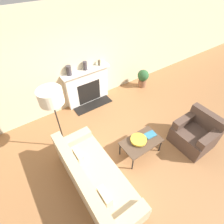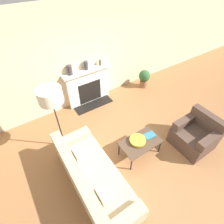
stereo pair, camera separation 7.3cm
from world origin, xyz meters
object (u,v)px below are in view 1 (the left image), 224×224
couch (95,179)px  mantel_vase_center_left (85,66)px  potted_plant (143,77)px  mantel_vase_left (69,71)px  armchair_near (195,134)px  coffee_table (141,142)px  floor_lamp (52,100)px  mantel_vase_center_right (99,63)px  fireplace (88,87)px  bowl (139,140)px  book (150,135)px

couch → mantel_vase_center_left: bearing=-26.5°
potted_plant → mantel_vase_left: bearing=171.6°
armchair_near → mantel_vase_left: mantel_vase_left is taller
coffee_table → mantel_vase_center_left: bearing=90.7°
coffee_table → floor_lamp: bearing=139.4°
floor_lamp → mantel_vase_center_right: (1.85, 1.26, -0.28)m
mantel_vase_center_right → fireplace: bearing=-178.2°
coffee_table → potted_plant: potted_plant is taller
fireplace → mantel_vase_center_right: mantel_vase_center_right is taller
armchair_near → coffee_table: size_ratio=0.93×
bowl → mantel_vase_center_right: 2.58m
coffee_table → mantel_vase_left: (-0.52, 2.48, 0.86)m
bowl → potted_plant: 2.88m
mantel_vase_left → armchair_near: bearing=-58.4°
mantel_vase_left → fireplace: bearing=-1.7°
couch → floor_lamp: floor_lamp is taller
floor_lamp → mantel_vase_center_right: floor_lamp is taller
couch → armchair_near: (2.64, -0.43, 0.02)m
mantel_vase_center_left → couch: bearing=-116.5°
armchair_near → mantel_vase_center_right: size_ratio=5.32×
potted_plant → mantel_vase_center_left: bearing=169.6°
armchair_near → coffee_table: armchair_near is taller
bowl → potted_plant: (2.01, 2.06, -0.13)m
armchair_near → mantel_vase_left: size_ratio=3.24×
bowl → book: 0.35m
potted_plant → bowl: bearing=-134.3°
bowl → mantel_vase_center_left: size_ratio=1.49×
floor_lamp → couch: bearing=-85.4°
book → potted_plant: 2.67m
fireplace → mantel_vase_center_left: bearing=66.4°
couch → mantel_vase_left: size_ratio=8.13×
coffee_table → book: size_ratio=3.39×
floor_lamp → book: bearing=-34.8°
potted_plant → book: bearing=-128.6°
fireplace → coffee_table: fireplace is taller
book → potted_plant: size_ratio=0.44×
couch → potted_plant: size_ratio=3.45×
mantel_vase_center_left → potted_plant: (1.99, -0.37, -0.90)m
book → mantel_vase_center_left: (-0.33, 2.45, 0.80)m
book → bowl: bearing=-179.3°
armchair_near → potted_plant: (0.64, 2.64, 0.03)m
coffee_table → mantel_vase_left: size_ratio=3.47×
book → floor_lamp: (-1.72, 1.20, 1.05)m
floor_lamp → mantel_vase_left: floor_lamp is taller
mantel_vase_center_left → armchair_near: bearing=-65.7°
fireplace → mantel_vase_left: size_ratio=5.50×
couch → fireplace: bearing=-26.5°
bowl → potted_plant: size_ratio=0.59×
couch → coffee_table: couch is taller
potted_plant → mantel_vase_center_right: bearing=166.5°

